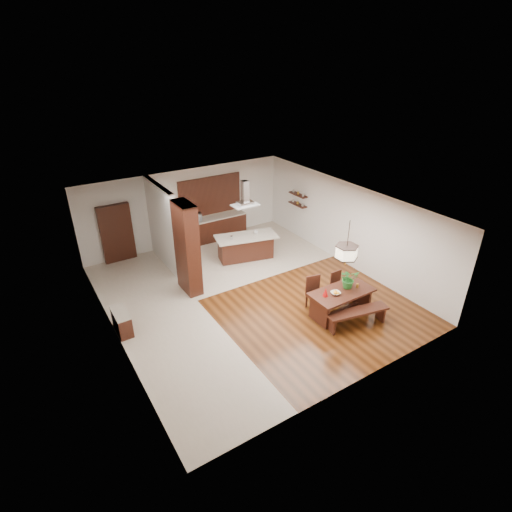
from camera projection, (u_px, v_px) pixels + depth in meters
room_shell at (247, 234)px, 11.50m from camera, size 9.00×9.04×2.92m
tile_hallway at (164, 322)px, 11.14m from camera, size 2.50×9.00×0.01m
tile_kitchen at (242, 253)px, 14.91m from camera, size 5.50×4.00×0.01m
soffit_band at (247, 207)px, 11.12m from camera, size 8.00×9.00×0.02m
partition_pier at (187, 248)px, 12.01m from camera, size 0.45×1.00×2.90m
partition_stub at (162, 225)px, 13.59m from camera, size 0.18×2.40×2.90m
hallway_console at (122, 322)px, 10.64m from camera, size 0.37×0.88×0.63m
hallway_doorway at (117, 233)px, 13.98m from camera, size 1.10×0.20×2.10m
rear_counter at (215, 228)px, 15.85m from camera, size 2.60×0.62×0.95m
kitchen_window at (210, 196)px, 15.46m from camera, size 2.60×0.08×1.50m
shelf_lower at (298, 204)px, 15.59m from camera, size 0.26×0.90×0.04m
shelf_upper at (298, 195)px, 15.40m from camera, size 0.26×0.90×0.04m
dining_table at (341, 297)px, 11.26m from camera, size 1.83×0.92×0.76m
dining_bench at (357, 318)px, 10.90m from camera, size 1.83×0.75×0.50m
dining_chair_left at (316, 294)px, 11.48m from camera, size 0.53×0.53×1.03m
dining_chair_right at (339, 287)px, 11.94m from camera, size 0.41×0.41×0.92m
pendant_lantern at (347, 243)px, 10.48m from camera, size 0.64×0.64×1.31m
foliage_plant at (349, 279)px, 11.22m from camera, size 0.61×0.57×0.57m
fruit_bowl at (336, 293)px, 11.02m from camera, size 0.30×0.30×0.06m
napkin_cone at (326, 292)px, 10.89m from camera, size 0.19×0.19×0.24m
gold_ornament at (357, 286)px, 11.33m from camera, size 0.09×0.09×0.11m
kitchen_island at (246, 247)px, 14.37m from camera, size 2.35×1.44×0.90m
range_hood at (245, 193)px, 13.46m from camera, size 0.90×0.55×0.87m
island_cup at (256, 232)px, 14.29m from camera, size 0.16×0.16×0.11m
microwave at (195, 217)px, 15.22m from camera, size 0.56×0.45×0.28m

